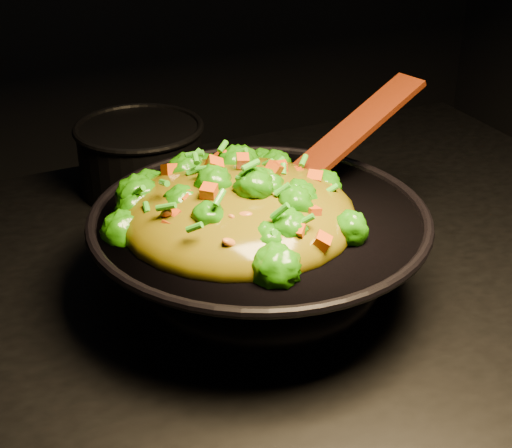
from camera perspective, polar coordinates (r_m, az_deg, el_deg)
name	(u,v)px	position (r m, az deg, el deg)	size (l,w,h in m)	color
wok	(259,257)	(0.97, 0.25, -2.39)	(0.40, 0.40, 0.11)	black
stir_fry	(238,182)	(0.91, -1.33, 3.04)	(0.28, 0.28, 0.10)	#206F07
spatula	(337,145)	(1.01, 5.89, 5.76)	(0.30, 0.05, 0.01)	#321103
back_pot	(141,157)	(1.25, -8.38, 4.83)	(0.19, 0.19, 0.11)	black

